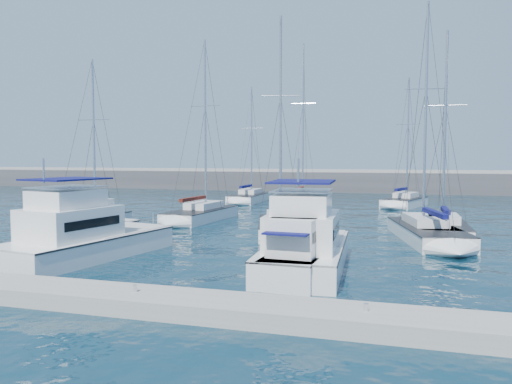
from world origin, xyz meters
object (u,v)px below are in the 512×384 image
(motor_yacht_port_outer, at_px, (89,229))
(sailboat_mid_c, at_px, (280,227))
(sailboat_mid_e, at_px, (443,230))
(motor_yacht_port_inner, at_px, (82,238))
(motor_yacht_stbd_inner, at_px, (305,247))
(sailboat_back_c, at_px, (405,202))
(sailboat_mid_d, at_px, (427,232))
(motor_yacht_stbd_outer, at_px, (299,258))
(sailboat_back_a, at_px, (250,198))
(sailboat_mid_b, at_px, (201,214))
(sailboat_mid_a, at_px, (91,221))
(sailboat_back_b, at_px, (302,200))

(motor_yacht_port_outer, relative_size, sailboat_mid_c, 0.42)
(sailboat_mid_c, xyz_separation_m, sailboat_mid_e, (10.74, 1.67, -0.01))
(motor_yacht_port_inner, bearing_deg, motor_yacht_stbd_inner, 14.05)
(motor_yacht_port_inner, xyz_separation_m, sailboat_mid_e, (18.81, 12.69, -0.61))
(motor_yacht_stbd_inner, bearing_deg, sailboat_back_c, 78.67)
(motor_yacht_stbd_inner, distance_m, sailboat_mid_d, 12.22)
(motor_yacht_port_outer, distance_m, motor_yacht_stbd_outer, 14.82)
(motor_yacht_stbd_inner, distance_m, sailboat_back_a, 36.34)
(sailboat_mid_c, height_order, sailboat_mid_d, sailboat_mid_d)
(sailboat_mid_d, bearing_deg, motor_yacht_port_outer, -171.73)
(sailboat_mid_d, xyz_separation_m, sailboat_back_c, (-1.24, 22.50, 0.01))
(sailboat_mid_b, relative_size, sailboat_back_c, 1.09)
(motor_yacht_stbd_inner, distance_m, sailboat_mid_a, 20.52)
(sailboat_mid_d, bearing_deg, motor_yacht_stbd_inner, -131.74)
(motor_yacht_port_outer, height_order, sailboat_mid_b, sailboat_mid_b)
(sailboat_mid_a, bearing_deg, motor_yacht_port_outer, -57.13)
(sailboat_mid_a, xyz_separation_m, sailboat_back_c, (22.94, 23.68, 0.02))
(motor_yacht_port_inner, bearing_deg, motor_yacht_stbd_outer, 5.63)
(sailboat_mid_c, distance_m, sailboat_back_a, 25.34)
(sailboat_mid_c, distance_m, sailboat_back_b, 21.90)
(sailboat_back_b, bearing_deg, sailboat_back_a, 161.41)
(sailboat_back_b, bearing_deg, sailboat_mid_a, -121.16)
(motor_yacht_port_inner, bearing_deg, sailboat_mid_d, 43.42)
(sailboat_mid_c, bearing_deg, sailboat_mid_d, -13.27)
(motor_yacht_port_outer, distance_m, sailboat_mid_e, 22.84)
(sailboat_back_b, bearing_deg, sailboat_back_c, 1.80)
(motor_yacht_port_inner, height_order, sailboat_back_b, sailboat_back_b)
(motor_yacht_port_outer, xyz_separation_m, motor_yacht_port_inner, (2.21, -3.77, 0.19))
(motor_yacht_stbd_outer, relative_size, sailboat_mid_d, 0.37)
(motor_yacht_port_inner, relative_size, sailboat_mid_d, 0.66)
(sailboat_mid_d, distance_m, sailboat_mid_e, 1.79)
(motor_yacht_port_inner, distance_m, sailboat_mid_b, 16.71)
(motor_yacht_stbd_inner, height_order, sailboat_back_b, sailboat_back_b)
(motor_yacht_port_inner, relative_size, motor_yacht_stbd_inner, 1.08)
(motor_yacht_stbd_inner, bearing_deg, sailboat_back_b, 98.03)
(motor_yacht_port_outer, relative_size, sailboat_back_a, 0.45)
(motor_yacht_stbd_outer, distance_m, sailboat_back_c, 35.19)
(sailboat_mid_c, bearing_deg, sailboat_back_a, 96.93)
(motor_yacht_port_inner, xyz_separation_m, motor_yacht_stbd_inner, (11.72, 0.65, 0.00))
(motor_yacht_port_outer, distance_m, sailboat_mid_c, 12.59)
(sailboat_mid_c, height_order, sailboat_back_b, sailboat_back_b)
(sailboat_mid_b, height_order, sailboat_mid_e, sailboat_mid_b)
(sailboat_mid_b, bearing_deg, sailboat_back_b, 76.32)
(motor_yacht_port_outer, height_order, sailboat_back_b, sailboat_back_b)
(motor_yacht_stbd_outer, relative_size, sailboat_mid_e, 0.42)
(motor_yacht_stbd_inner, xyz_separation_m, sailboat_mid_e, (7.09, 12.04, -0.61))
(sailboat_mid_b, bearing_deg, sailboat_mid_a, -128.51)
(sailboat_mid_a, distance_m, sailboat_mid_b, 9.12)
(motor_yacht_port_inner, height_order, motor_yacht_stbd_inner, same)
(motor_yacht_port_inner, distance_m, sailboat_back_a, 34.58)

